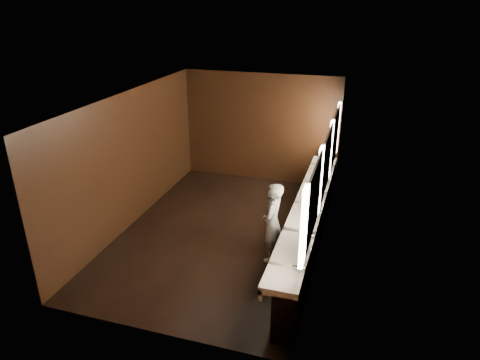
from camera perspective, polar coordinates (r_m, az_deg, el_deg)
name	(u,v)px	position (r m, az deg, el deg)	size (l,w,h in m)	color
floor	(223,232)	(8.95, -2.29, -7.00)	(6.00, 6.00, 0.00)	black
ceiling	(221,99)	(7.91, -2.61, 10.79)	(4.00, 6.00, 0.02)	#2D2D2B
wall_back	(260,128)	(11.05, 2.74, 6.92)	(4.00, 0.02, 2.80)	black
wall_front	(147,250)	(5.89, -12.24, -9.17)	(4.00, 0.02, 2.80)	black
wall_left	(131,159)	(9.15, -14.35, 2.68)	(0.02, 6.00, 2.80)	black
wall_right	(325,182)	(7.94, 11.32, -0.26)	(0.02, 6.00, 2.80)	black
sink_counter	(311,224)	(8.35, 9.42, -5.79)	(0.55, 5.40, 1.01)	black
mirror_band	(326,164)	(7.81, 11.38, 2.11)	(0.06, 5.03, 1.15)	#FFE5C5
person	(272,223)	(7.77, 4.35, -5.69)	(0.55, 0.36, 1.51)	#8CB7D1
trash_bin	(286,268)	(7.42, 6.16, -11.64)	(0.36, 0.36, 0.56)	black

